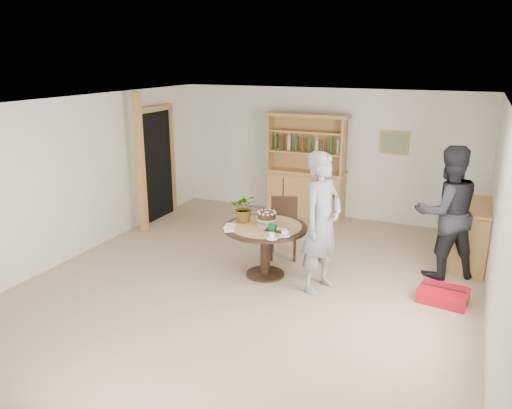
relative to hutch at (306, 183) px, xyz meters
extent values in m
plane|color=tan|center=(0.30, -3.24, -0.69)|extent=(7.00, 7.00, 0.00)
cube|color=white|center=(0.30, 0.26, 0.56)|extent=(6.00, 0.04, 2.50)
cube|color=white|center=(0.30, -6.74, 0.56)|extent=(6.00, 0.04, 2.50)
cube|color=white|center=(-2.70, -3.24, 0.56)|extent=(0.04, 7.00, 2.50)
cube|color=white|center=(3.30, -3.24, 0.56)|extent=(0.04, 7.00, 2.50)
cube|color=white|center=(0.30, -3.24, 1.81)|extent=(6.00, 7.00, 0.04)
cube|color=tan|center=(1.60, 0.23, 0.86)|extent=(0.52, 0.03, 0.42)
cube|color=#59724C|center=(1.60, 0.21, 0.86)|extent=(0.44, 0.02, 0.34)
cube|color=black|center=(-2.64, -1.24, 0.36)|extent=(0.10, 0.90, 2.10)
cube|color=#B0884A|center=(-2.62, -1.74, 0.36)|extent=(0.12, 0.10, 2.10)
cube|color=#B0884A|center=(-2.62, -0.74, 0.36)|extent=(0.12, 0.10, 2.10)
cube|color=#B0884A|center=(-2.62, -1.24, 1.44)|extent=(0.12, 1.10, 0.10)
cube|color=tan|center=(-2.40, -2.04, 0.56)|extent=(0.12, 0.12, 2.50)
cube|color=#B0884A|center=(0.00, 0.00, -0.24)|extent=(1.50, 0.50, 0.90)
cube|color=tan|center=(0.00, 0.00, 0.23)|extent=(1.56, 0.54, 0.04)
cube|color=#B0884A|center=(0.00, 0.10, 0.78)|extent=(1.50, 0.04, 1.06)
cube|color=#B0884A|center=(-0.73, -0.05, 0.78)|extent=(0.04, 0.34, 1.06)
cube|color=#B0884A|center=(0.73, -0.05, 0.78)|extent=(0.04, 0.34, 1.06)
cube|color=tan|center=(0.00, -0.05, 0.61)|extent=(1.44, 0.32, 0.03)
cube|color=tan|center=(0.00, -0.05, 1.01)|extent=(1.44, 0.32, 0.03)
cube|color=#B0884A|center=(0.00, -0.05, 1.32)|extent=(1.62, 0.40, 0.06)
cylinder|color=#194C1E|center=(-0.56, -0.05, 0.77)|extent=(0.07, 0.07, 0.28)
cylinder|color=#4C2D14|center=(-0.40, -0.05, 0.77)|extent=(0.07, 0.07, 0.28)
cylinder|color=#B2BFB2|center=(-0.24, -0.05, 0.77)|extent=(0.07, 0.07, 0.28)
cylinder|color=#194C1E|center=(-0.08, -0.05, 0.77)|extent=(0.07, 0.07, 0.28)
cylinder|color=#4C2D14|center=(0.08, -0.05, 0.77)|extent=(0.07, 0.07, 0.28)
cylinder|color=#B2BFB2|center=(0.24, -0.05, 0.77)|extent=(0.07, 0.07, 0.28)
cylinder|color=#194C1E|center=(0.40, -0.05, 0.77)|extent=(0.07, 0.07, 0.28)
cylinder|color=#4C2D14|center=(0.56, -0.05, 0.77)|extent=(0.07, 0.07, 0.28)
cube|color=#B0884A|center=(3.04, -1.24, -0.24)|extent=(0.50, 1.20, 0.90)
cube|color=tan|center=(3.04, -1.24, 0.23)|extent=(0.54, 1.26, 0.04)
cylinder|color=black|center=(0.35, -2.91, 0.04)|extent=(1.20, 1.20, 0.04)
cylinder|color=black|center=(0.35, -2.91, -0.33)|extent=(0.14, 0.14, 0.70)
cylinder|color=black|center=(0.35, -2.91, -0.67)|extent=(0.56, 0.56, 0.03)
cylinder|color=tan|center=(0.35, -2.91, 0.07)|extent=(1.04, 1.04, 0.01)
cube|color=black|center=(0.35, -2.16, -0.24)|extent=(0.53, 0.53, 0.04)
cube|color=black|center=(0.29, -1.98, 0.01)|extent=(0.41, 0.16, 0.46)
cube|color=black|center=(0.29, -1.98, 0.23)|extent=(0.41, 0.17, 0.05)
cube|color=black|center=(0.24, -2.39, -0.47)|extent=(0.04, 0.03, 0.44)
cube|color=black|center=(0.58, -2.28, -0.47)|extent=(0.04, 0.03, 0.44)
cube|color=black|center=(0.13, -2.05, -0.47)|extent=(0.04, 0.04, 0.44)
cube|color=black|center=(0.47, -1.94, -0.47)|extent=(0.04, 0.04, 0.44)
cylinder|color=white|center=(0.35, -2.86, 0.08)|extent=(0.28, 0.28, 0.01)
cylinder|color=white|center=(0.35, -2.86, 0.12)|extent=(0.05, 0.05, 0.08)
cylinder|color=white|center=(0.35, -2.86, 0.16)|extent=(0.30, 0.30, 0.01)
cylinder|color=#492715|center=(0.35, -2.86, 0.21)|extent=(0.26, 0.26, 0.09)
cylinder|color=white|center=(0.35, -2.86, 0.26)|extent=(0.08, 0.08, 0.01)
sphere|color=white|center=(0.47, -2.86, 0.26)|extent=(0.04, 0.04, 0.04)
sphere|color=white|center=(0.46, -2.80, 0.26)|extent=(0.04, 0.04, 0.04)
sphere|color=white|center=(0.41, -2.76, 0.26)|extent=(0.04, 0.04, 0.04)
sphere|color=white|center=(0.35, -2.74, 0.26)|extent=(0.04, 0.04, 0.04)
sphere|color=white|center=(0.29, -2.76, 0.26)|extent=(0.04, 0.04, 0.04)
sphere|color=white|center=(0.25, -2.80, 0.26)|extent=(0.04, 0.04, 0.04)
sphere|color=white|center=(0.23, -2.86, 0.26)|extent=(0.04, 0.04, 0.04)
sphere|color=white|center=(0.25, -2.92, 0.26)|extent=(0.04, 0.04, 0.04)
sphere|color=white|center=(0.29, -2.97, 0.26)|extent=(0.04, 0.04, 0.04)
sphere|color=white|center=(0.35, -2.98, 0.26)|extent=(0.04, 0.04, 0.04)
sphere|color=white|center=(0.41, -2.97, 0.26)|extent=(0.04, 0.04, 0.04)
sphere|color=white|center=(0.46, -2.92, 0.26)|extent=(0.04, 0.04, 0.04)
imported|color=#3F7233|center=(0.00, -2.86, 0.28)|extent=(0.47, 0.44, 0.42)
cube|color=black|center=(0.57, -3.03, 0.08)|extent=(0.30, 0.20, 0.01)
cube|color=#0C6E26|center=(0.51, -3.03, 0.11)|extent=(0.10, 0.10, 0.06)
cube|color=#0C6E26|center=(0.51, -3.03, 0.15)|extent=(0.11, 0.02, 0.01)
cylinder|color=white|center=(0.75, -3.19, 0.08)|extent=(0.15, 0.15, 0.01)
imported|color=white|center=(0.75, -3.19, 0.12)|extent=(0.10, 0.10, 0.08)
cylinder|color=white|center=(0.63, -3.36, 0.08)|extent=(0.15, 0.15, 0.01)
imported|color=white|center=(0.63, -3.36, 0.12)|extent=(0.08, 0.08, 0.07)
cube|color=white|center=(-0.10, -3.11, 0.09)|extent=(0.14, 0.08, 0.03)
cube|color=white|center=(-0.07, -3.23, 0.09)|extent=(0.16, 0.11, 0.03)
cube|color=white|center=(-0.01, -3.33, 0.09)|extent=(0.16, 0.14, 0.03)
imported|color=gray|center=(1.20, -3.01, 0.26)|extent=(0.66, 0.81, 1.91)
imported|color=black|center=(2.70, -1.88, 0.27)|extent=(1.17, 1.10, 1.92)
cube|color=red|center=(2.80, -2.77, -0.59)|extent=(0.65, 0.48, 0.20)
cube|color=black|center=(2.80, -2.77, -0.48)|extent=(0.56, 0.12, 0.01)
camera|label=1|loc=(2.93, -9.10, 2.38)|focal=35.00mm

